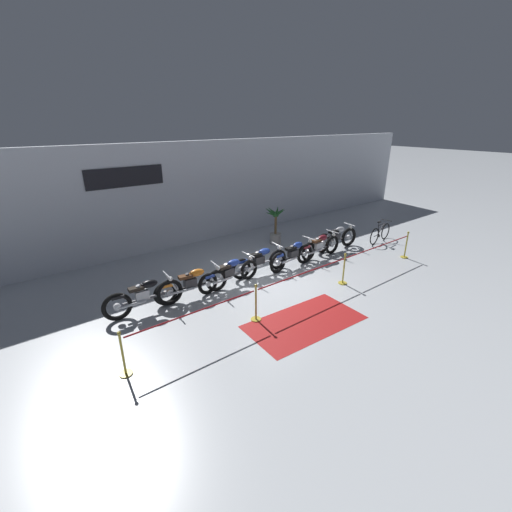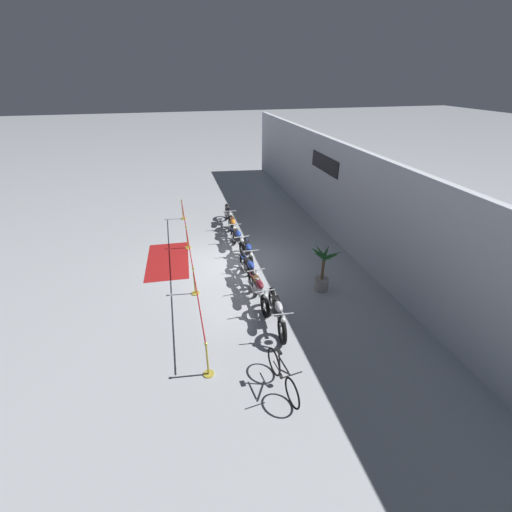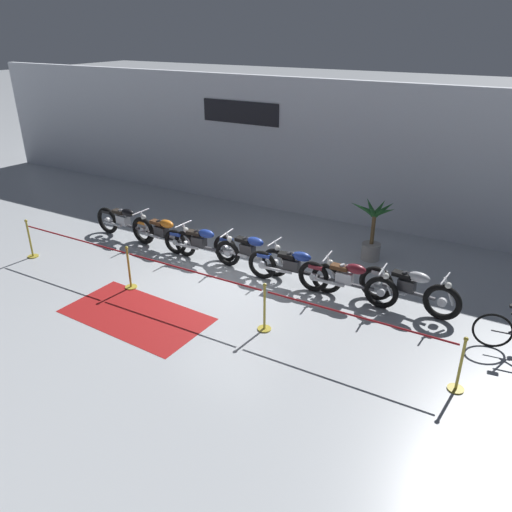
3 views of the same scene
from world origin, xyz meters
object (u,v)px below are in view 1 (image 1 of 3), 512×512
Objects in this scene: motorcycle_blue_4 at (294,254)px; motorcycle_maroon_5 at (319,247)px; motorcycle_orange_1 at (192,284)px; motorcycle_silver_6 at (336,238)px; bicycle at (380,233)px; stanchion_mid_right at (343,273)px; motorcycle_black_0 at (144,296)px; stanchion_mid_left at (256,308)px; floor_banner at (305,322)px; stanchion_far_right at (406,249)px; potted_palm_left_of_row at (275,225)px; stanchion_far_left at (270,290)px; motorcycle_blue_3 at (260,261)px; motorcycle_blue_2 at (229,273)px.

motorcycle_maroon_5 is at bearing -0.33° from motorcycle_blue_4.
motorcycle_silver_6 is (6.60, 0.10, 0.02)m from motorcycle_orange_1.
stanchion_mid_right is at bearing -159.65° from bicycle.
bicycle reaches higher than motorcycle_blue_4.
stanchion_mid_left is at bearing -45.00° from motorcycle_black_0.
bicycle is 8.27m from stanchion_mid_left.
motorcycle_silver_6 is 2.13× the size of stanchion_mid_left.
motorcycle_orange_1 is at bearing 178.00° from motorcycle_blue_4.
motorcycle_blue_4 reaches higher than floor_banner.
stanchion_far_right is at bearing 0.00° from stanchion_mid_left.
motorcycle_black_0 is 4.40m from floor_banner.
motorcycle_black_0 is 0.97× the size of motorcycle_maroon_5.
motorcycle_maroon_5 reaches higher than floor_banner.
stanchion_mid_left is at bearing -135.34° from potted_palm_left_of_row.
bicycle is 1.64× the size of stanchion_far_right.
motorcycle_silver_6 reaches higher than bicycle.
stanchion_far_left is (-5.38, -2.23, 0.25)m from motorcycle_silver_6.
motorcycle_silver_6 is at bearing -0.20° from motorcycle_blue_3.
motorcycle_blue_3 is at bearing 157.30° from stanchion_far_right.
motorcycle_orange_1 is 3.48m from floor_banner.
motorcycle_orange_1 is 2.25m from stanchion_mid_left.
bicycle is 0.55× the size of floor_banner.
potted_palm_left_of_row reaches higher than motorcycle_orange_1.
motorcycle_blue_4 is 3.82m from stanchion_mid_left.
motorcycle_blue_3 is at bearing 0.92° from motorcycle_black_0.
motorcycle_orange_1 is at bearing 165.15° from stanchion_far_right.
stanchion_mid_right is at bearing -34.55° from motorcycle_blue_2.
motorcycle_silver_6 is (5.31, 0.14, 0.03)m from motorcycle_blue_2.
stanchion_far_right is (-0.83, -1.68, -0.03)m from bicycle.
stanchion_far_right is (7.26, 0.00, 0.00)m from stanchion_mid_left.
bicycle is at bearing 12.43° from stanchion_far_left.
stanchion_mid_left is 0.34× the size of floor_banner.
motorcycle_blue_3 is at bearing 174.82° from bicycle.
motorcycle_blue_4 is 2.01m from stanchion_mid_right.
motorcycle_silver_6 reaches higher than motorcycle_blue_2.
stanchion_mid_right reaches higher than floor_banner.
floor_banner is at bearing -172.04° from stanchion_far_right.
motorcycle_blue_2 is 1.03× the size of motorcycle_blue_3.
floor_banner is (0.95, -0.88, -0.35)m from stanchion_mid_left.
potted_palm_left_of_row is (-3.74, 2.63, 0.45)m from bicycle.
stanchion_far_right is (2.70, -1.98, -0.11)m from motorcycle_maroon_5.
potted_palm_left_of_row is at bearing 44.66° from stanchion_mid_left.
motorcycle_blue_2 is at bearing 75.27° from stanchion_mid_left.
motorcycle_black_0 is 6.74m from motorcycle_maroon_5.
motorcycle_maroon_5 is (5.31, -0.15, 0.01)m from motorcycle_orange_1.
motorcycle_blue_3 is 3.30m from floor_banner.
motorcycle_orange_1 is 4.81m from stanchion_mid_right.
stanchion_mid_left is 3.57m from stanchion_mid_right.
stanchion_mid_left is (2.17, -2.17, -0.13)m from motorcycle_black_0.
motorcycle_blue_3 is 2.79m from stanchion_mid_right.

